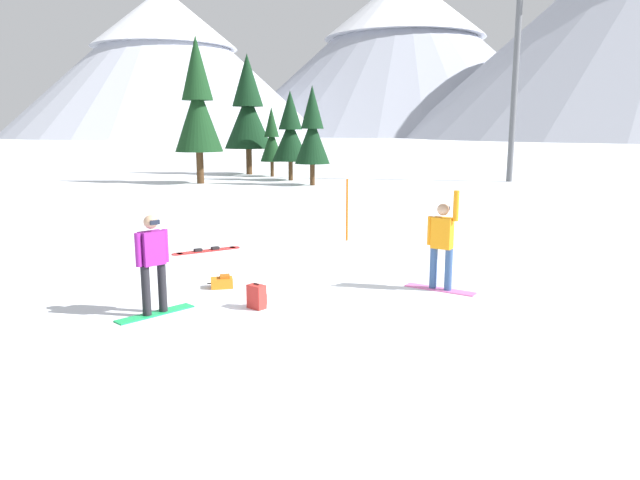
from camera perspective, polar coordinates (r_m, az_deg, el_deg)
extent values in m
plane|color=white|center=(10.63, -1.18, -6.95)|extent=(800.00, 800.00, 0.00)
cube|color=#19B259|center=(10.89, -15.60, -6.86)|extent=(0.98, 1.39, 0.02)
cylinder|color=black|center=(10.84, -14.99, -4.43)|extent=(0.15, 0.15, 0.88)
cylinder|color=black|center=(10.69, -16.46, -4.72)|extent=(0.15, 0.15, 0.88)
cube|color=#8C1E8C|center=(10.60, -15.92, -0.75)|extent=(0.41, 0.47, 0.59)
cylinder|color=#8C1E8C|center=(10.73, -14.72, -0.53)|extent=(0.11, 0.11, 0.58)
cylinder|color=#8C1E8C|center=(10.48, -17.15, -0.92)|extent=(0.11, 0.11, 0.58)
sphere|color=tan|center=(10.52, -16.05, 1.68)|extent=(0.24, 0.24, 0.24)
cube|color=black|center=(10.40, -15.66, 1.65)|extent=(0.12, 0.17, 0.08)
cube|color=pink|center=(12.26, 11.52, -4.70)|extent=(1.47, 0.75, 0.02)
cylinder|color=#335184|center=(12.21, 10.90, -2.64)|extent=(0.15, 0.15, 0.84)
cylinder|color=#335184|center=(12.10, 12.30, -2.82)|extent=(0.15, 0.15, 0.84)
cube|color=orange|center=(12.01, 11.73, 0.67)|extent=(0.46, 0.36, 0.63)
cylinder|color=orange|center=(12.10, 10.58, 0.90)|extent=(0.11, 0.11, 0.58)
cylinder|color=orange|center=(11.83, 13.00, 3.23)|extent=(0.11, 0.11, 0.60)
sphere|color=tan|center=(11.94, 11.81, 2.90)|extent=(0.24, 0.24, 0.24)
cube|color=black|center=(12.06, 12.06, 3.02)|extent=(0.17, 0.09, 0.08)
cube|color=red|center=(16.03, -10.88, -1.03)|extent=(1.33, 1.36, 0.02)
cylinder|color=red|center=(16.33, -8.25, -0.73)|extent=(0.40, 0.40, 0.02)
cylinder|color=red|center=(15.76, -13.62, -1.34)|extent=(0.40, 0.40, 0.02)
cube|color=black|center=(16.11, -10.09, -0.77)|extent=(0.24, 0.24, 0.07)
cube|color=black|center=(15.93, -11.70, -0.96)|extent=(0.24, 0.24, 0.07)
cube|color=red|center=(10.83, -6.16, -5.46)|extent=(0.37, 0.32, 0.44)
cube|color=maroon|center=(10.94, -5.67, -5.65)|extent=(0.23, 0.15, 0.20)
cylinder|color=black|center=(10.77, -6.18, -4.24)|extent=(0.12, 0.07, 0.02)
cube|color=orange|center=(12.33, -9.46, -4.10)|extent=(0.54, 0.48, 0.21)
cube|color=#A85613|center=(12.30, -9.18, -3.50)|extent=(0.28, 0.29, 0.06)
cylinder|color=black|center=(12.33, -10.58, -4.16)|extent=(0.12, 0.07, 0.02)
cylinder|color=orange|center=(17.12, 2.63, 2.91)|extent=(0.06, 0.06, 1.79)
cylinder|color=#472D19|center=(37.16, -2.85, 6.71)|extent=(0.28, 0.28, 1.21)
cone|color=black|center=(37.08, -2.88, 9.64)|extent=(2.28, 2.28, 2.58)
cone|color=black|center=(37.09, -2.91, 12.43)|extent=(1.48, 1.48, 2.37)
cylinder|color=#472D19|center=(35.76, -11.50, 6.87)|extent=(0.42, 0.42, 1.87)
cone|color=#143819|center=(35.69, -11.68, 11.54)|extent=(2.78, 2.78, 3.97)
cone|color=#143819|center=(35.84, -11.86, 15.99)|extent=(1.81, 1.81, 3.64)
cylinder|color=#472D19|center=(33.91, -0.74, 6.35)|extent=(0.28, 0.28, 1.24)
cone|color=black|center=(33.82, -0.75, 9.61)|extent=(1.99, 1.99, 2.63)
cone|color=black|center=(33.83, -0.76, 12.73)|extent=(1.30, 1.30, 2.41)
cylinder|color=#472D19|center=(40.22, -4.64, 6.86)|extent=(0.23, 0.23, 1.02)
cone|color=#143819|center=(40.15, -4.68, 9.13)|extent=(1.55, 1.55, 2.17)
cone|color=#143819|center=(40.13, -4.71, 11.31)|extent=(1.01, 1.01, 1.99)
cylinder|color=#472D19|center=(42.27, -6.86, 7.55)|extent=(0.41, 0.41, 1.82)
cone|color=black|center=(42.20, -6.95, 11.41)|extent=(3.34, 3.34, 3.88)
cone|color=black|center=(42.33, -7.04, 15.09)|extent=(2.17, 2.17, 3.55)
cylinder|color=#595B60|center=(38.13, 18.26, 13.53)|extent=(0.36, 0.36, 10.84)
cone|color=#B2B7C6|center=(220.98, -14.66, 16.13)|extent=(110.59, 110.59, 50.26)
cone|color=white|center=(222.98, -14.85, 19.98)|extent=(49.77, 49.77, 20.11)
cone|color=#9EA3B2|center=(267.80, 8.10, 17.20)|extent=(152.09, 152.09, 67.36)
cone|color=white|center=(270.84, 8.22, 21.45)|extent=(68.44, 68.44, 26.94)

